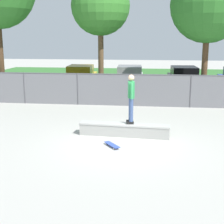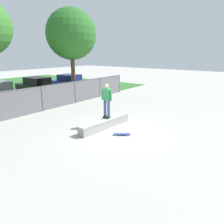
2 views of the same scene
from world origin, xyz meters
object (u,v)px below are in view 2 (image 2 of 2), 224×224
(skateboard, at_px, (122,134))
(car_blue, at_px, (69,82))
(car_black, at_px, (37,86))
(concrete_ledge, at_px, (105,124))
(skateboarder, at_px, (107,100))
(tree_mid, at_px, (71,34))

(skateboard, height_order, car_blue, car_blue)
(car_blue, bearing_deg, car_black, 171.62)
(car_black, height_order, car_blue, same)
(concrete_ledge, bearing_deg, skateboarder, 15.52)
(concrete_ledge, bearing_deg, car_blue, 57.31)
(tree_mid, xyz_separation_m, car_black, (-0.67, 4.27, -4.36))
(tree_mid, distance_m, car_blue, 6.39)
(skateboarder, bearing_deg, skateboard, -111.60)
(concrete_ledge, relative_size, skateboard, 4.47)
(concrete_ledge, relative_size, tree_mid, 0.48)
(skateboarder, xyz_separation_m, car_black, (2.84, 10.60, -0.65))
(skateboarder, xyz_separation_m, skateboard, (-0.54, -1.36, -1.42))
(concrete_ledge, xyz_separation_m, car_blue, (6.52, 10.16, 0.60))
(concrete_ledge, xyz_separation_m, tree_mid, (3.75, 6.39, 4.95))
(skateboard, relative_size, tree_mid, 0.11)
(concrete_ledge, distance_m, car_blue, 12.08)
(tree_mid, relative_size, car_blue, 1.68)
(skateboarder, bearing_deg, tree_mid, 60.96)
(concrete_ledge, xyz_separation_m, skateboard, (-0.30, -1.30, -0.17))
(skateboard, relative_size, car_blue, 0.18)
(tree_mid, xyz_separation_m, car_blue, (2.77, 3.76, -4.36))
(skateboarder, xyz_separation_m, car_blue, (6.28, 10.09, -0.65))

